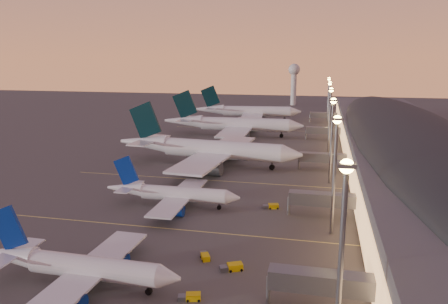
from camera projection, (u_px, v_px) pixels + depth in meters
ground at (174, 220)px, 102.44m from camera, size 700.00×700.00×0.00m
airliner_narrow_south at (77, 266)px, 72.79m from camera, size 36.68×32.67×13.14m
airliner_narrow_north at (172, 194)px, 111.80m from camera, size 35.58×31.64×12.77m
airliner_wide_near at (207, 149)px, 154.53m from camera, size 68.47×62.65×21.90m
airliner_wide_mid at (233, 124)px, 211.39m from camera, size 68.42×62.16×21.94m
airliner_wide_far at (247, 111)px, 264.55m from camera, size 65.01×59.57×20.79m
terminal_building at (403, 139)px, 156.32m from camera, size 56.35×255.00×17.46m
light_masts at (331, 115)px, 152.89m from camera, size 2.20×217.20×25.90m
radar_tower at (294, 77)px, 343.41m from camera, size 9.00×9.00×32.50m
lane_markings at (215, 176)px, 140.55m from camera, size 90.00×180.36×0.00m
baggage_tug_a at (191, 297)px, 68.89m from camera, size 3.79×2.28×1.06m
baggage_tug_b at (232, 267)px, 78.45m from camera, size 4.44×3.26×1.24m
baggage_tug_c at (272, 206)px, 110.52m from camera, size 4.15×2.41×1.16m
baggage_tug_d at (205, 256)px, 82.96m from camera, size 2.83×3.77×1.05m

